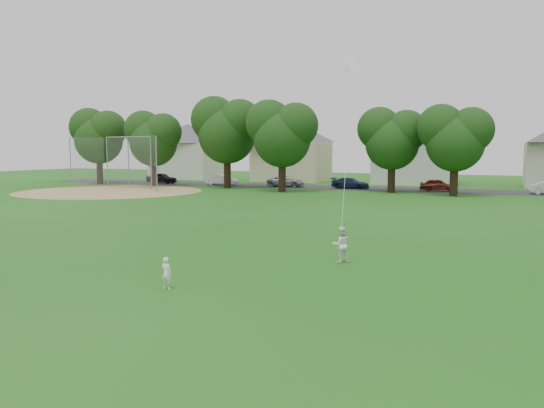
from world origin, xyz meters
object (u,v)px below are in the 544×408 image
at_px(kite, 347,145).
at_px(baseball_backstop, 124,163).
at_px(toddler, 166,273).
at_px(older_boy, 341,245).

relative_size(kite, baseball_backstop, 0.59).
distance_m(toddler, older_boy, 6.68).
height_order(older_boy, baseball_backstop, baseball_backstop).
bearing_deg(kite, toddler, -116.00).
bearing_deg(baseball_backstop, toddler, -50.01).
bearing_deg(baseball_backstop, kite, -39.71).
distance_m(older_boy, baseball_backstop, 41.48).
bearing_deg(kite, older_boy, -81.92).
xyz_separation_m(older_boy, kite, (-0.21, 1.51, 3.57)).
bearing_deg(toddler, baseball_backstop, -46.35).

